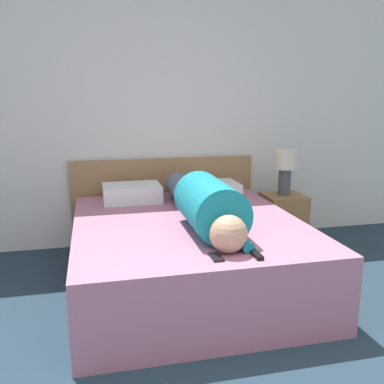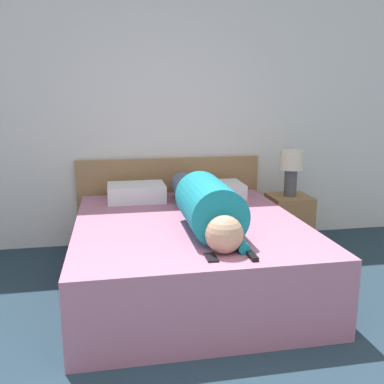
# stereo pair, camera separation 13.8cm
# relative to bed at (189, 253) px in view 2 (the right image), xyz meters

# --- Properties ---
(wall_back) EXTENTS (5.67, 0.06, 2.60)m
(wall_back) POSITION_rel_bed_xyz_m (-0.22, 1.12, 1.04)
(wall_back) COLOR white
(wall_back) RESTS_ON ground_plane
(bed) EXTENTS (1.66, 1.93, 0.52)m
(bed) POSITION_rel_bed_xyz_m (0.00, 0.00, 0.00)
(bed) COLOR #B2708E
(bed) RESTS_ON ground_plane
(headboard) EXTENTS (1.78, 0.04, 0.84)m
(headboard) POSITION_rel_bed_xyz_m (0.00, 1.05, 0.16)
(headboard) COLOR #A37A51
(headboard) RESTS_ON ground_plane
(nightstand) EXTENTS (0.37, 0.37, 0.51)m
(nightstand) POSITION_rel_bed_xyz_m (1.09, 0.65, -0.00)
(nightstand) COLOR olive
(nightstand) RESTS_ON ground_plane
(table_lamp) EXTENTS (0.22, 0.22, 0.43)m
(table_lamp) POSITION_rel_bed_xyz_m (1.09, 0.65, 0.53)
(table_lamp) COLOR #4C4C51
(table_lamp) RESTS_ON nightstand
(person_lying) EXTENTS (0.37, 1.65, 0.37)m
(person_lying) POSITION_rel_bed_xyz_m (0.09, -0.14, 0.42)
(person_lying) COLOR tan
(person_lying) RESTS_ON bed
(pillow_near_headboard) EXTENTS (0.50, 0.37, 0.15)m
(pillow_near_headboard) POSITION_rel_bed_xyz_m (-0.35, 0.71, 0.33)
(pillow_near_headboard) COLOR white
(pillow_near_headboard) RESTS_ON bed
(pillow_second) EXTENTS (0.48, 0.37, 0.13)m
(pillow_second) POSITION_rel_bed_xyz_m (0.39, 0.71, 0.32)
(pillow_second) COLOR white
(pillow_second) RESTS_ON bed
(tv_remote) EXTENTS (0.04, 0.15, 0.02)m
(tv_remote) POSITION_rel_bed_xyz_m (0.23, -0.80, 0.27)
(tv_remote) COLOR black
(tv_remote) RESTS_ON bed
(cell_phone) EXTENTS (0.06, 0.13, 0.01)m
(cell_phone) POSITION_rel_bed_xyz_m (-0.01, -0.78, 0.27)
(cell_phone) COLOR black
(cell_phone) RESTS_ON bed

